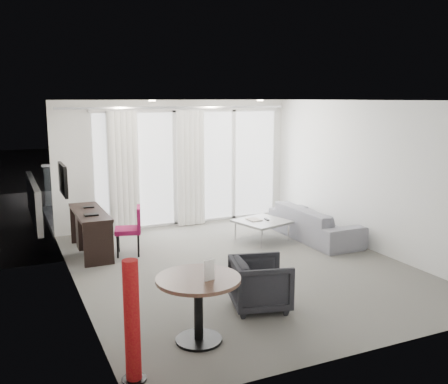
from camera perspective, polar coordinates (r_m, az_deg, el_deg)
name	(u,v)px	position (r m, az deg, el deg)	size (l,w,h in m)	color
floor	(240,266)	(8.03, 1.79, -8.47)	(5.00, 6.00, 0.00)	#605E57
ceiling	(241,100)	(7.59, 1.90, 10.43)	(5.00, 6.00, 0.00)	white
wall_left	(73,199)	(6.99, -16.89, -0.79)	(0.00, 6.00, 2.60)	silver
wall_right	(368,176)	(9.07, 16.16, 1.81)	(0.00, 6.00, 2.60)	silver
wall_front	(372,233)	(5.24, 16.51, -4.50)	(5.00, 0.00, 2.60)	silver
window_panel	(190,167)	(10.55, -3.87, 2.85)	(4.00, 0.02, 2.38)	white
window_frame	(191,167)	(10.53, -3.84, 2.84)	(4.10, 0.06, 2.44)	white
curtain_left	(124,172)	(9.98, -11.36, 2.21)	(0.60, 0.20, 2.38)	white
curtain_right	(191,168)	(10.38, -3.81, 2.72)	(0.60, 0.20, 2.38)	white
curtain_track	(178,107)	(10.19, -5.23, 9.61)	(4.80, 0.04, 0.04)	#B2B2B7
downlight_a	(152,101)	(8.75, -8.23, 10.29)	(0.12, 0.12, 0.02)	#FFE0B2
downlight_b	(260,100)	(9.56, 4.15, 10.40)	(0.12, 0.12, 0.02)	#FFE0B2
desk	(91,232)	(8.88, -15.00, -4.47)	(0.49, 1.57, 0.74)	black
tv	(63,179)	(8.40, -17.94, 1.37)	(0.05, 0.80, 0.50)	black
desk_chair	(128,231)	(8.63, -10.93, -4.39)	(0.46, 0.43, 0.83)	maroon
round_table	(199,310)	(5.58, -2.93, -13.27)	(0.92, 0.92, 0.74)	#4E3326
menu_card	(209,282)	(5.36, -1.69, -10.23)	(0.12, 0.02, 0.22)	white
red_lamp	(132,322)	(4.85, -10.47, -14.35)	(0.24, 0.24, 1.19)	maroon
tub_armchair	(260,284)	(6.42, 4.19, -10.40)	(0.69, 0.71, 0.65)	black
coffee_table	(262,230)	(9.40, 4.35, -4.41)	(0.85, 0.85, 0.38)	gray
remote	(267,221)	(9.41, 4.89, -3.33)	(0.05, 0.15, 0.02)	black
magazine	(254,221)	(9.39, 3.46, -3.35)	(0.24, 0.30, 0.02)	gray
sofa	(314,223)	(9.63, 10.30, -3.48)	(2.10, 0.82, 0.61)	slate
terrace_slab	(169,211)	(12.18, -6.30, -2.16)	(5.60, 3.00, 0.12)	#4D4D50
rattan_chair_a	(209,186)	(12.54, -1.71, 0.66)	(0.62, 0.62, 0.90)	#50351A
rattan_chair_b	(239,189)	(12.41, 1.72, 0.31)	(0.55, 0.55, 0.80)	#50351A
rattan_table	(215,196)	(12.43, -1.09, -0.49)	(0.45, 0.45, 0.45)	#50351A
balustrade	(152,179)	(13.44, -8.28, 1.43)	(5.50, 0.06, 1.05)	#B2B2B7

